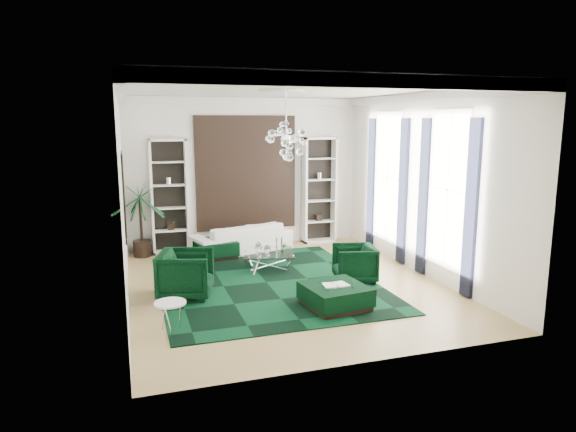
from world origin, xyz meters
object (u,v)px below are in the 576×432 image
object	(u,v)px
ottoman_side	(214,249)
palm	(140,208)
side_table	(171,317)
sofa	(241,238)
armchair_left	(186,274)
coffee_table	(269,260)
ottoman_front	(335,297)
armchair_right	(354,263)

from	to	relation	value
ottoman_side	palm	size ratio (longest dim) A/B	0.41
ottoman_side	palm	bearing A→B (deg)	158.05
ottoman_side	side_table	world-z (taller)	side_table
sofa	armchair_left	world-z (taller)	armchair_left
side_table	armchair_left	bearing A→B (deg)	75.15
coffee_table	side_table	world-z (taller)	side_table
armchair_left	palm	xyz separation A→B (m)	(-0.68, 3.25, 0.74)
armchair_left	coffee_table	xyz separation A→B (m)	(1.95, 1.33, -0.25)
coffee_table	palm	distance (m)	3.40
ottoman_front	palm	world-z (taller)	palm
armchair_right	side_table	xyz separation A→B (m)	(-3.77, -1.47, -0.14)
armchair_right	ottoman_side	distance (m)	3.60
armchair_left	coffee_table	distance (m)	2.37
ottoman_side	side_table	xyz separation A→B (m)	(-1.37, -4.15, 0.02)
sofa	armchair_right	size ratio (longest dim) A/B	2.98
sofa	armchair_right	world-z (taller)	armchair_right
coffee_table	ottoman_side	distance (m)	1.60
palm	ottoman_side	bearing A→B (deg)	-21.95
sofa	armchair_left	distance (m)	3.38
armchair_left	coffee_table	size ratio (longest dim) A/B	0.88
sofa	coffee_table	size ratio (longest dim) A/B	2.26
ottoman_front	side_table	size ratio (longest dim) A/B	2.09
armchair_right	coffee_table	world-z (taller)	armchair_right
palm	armchair_right	bearing A→B (deg)	-39.57
armchair_right	palm	distance (m)	5.30
armchair_left	armchair_right	distance (m)	3.36
side_table	palm	world-z (taller)	palm
armchair_left	coffee_table	bearing A→B (deg)	-39.55
armchair_right	ottoman_side	world-z (taller)	armchair_right
coffee_table	ottoman_front	bearing A→B (deg)	-80.20
sofa	palm	bearing A→B (deg)	-23.75
palm	ottoman_front	bearing A→B (deg)	-56.18
armchair_right	ottoman_front	world-z (taller)	armchair_right
side_table	ottoman_side	bearing A→B (deg)	71.72
armchair_left	ottoman_front	size ratio (longest dim) A/B	0.95
armchair_left	armchair_right	size ratio (longest dim) A/B	1.17
armchair_left	sofa	bearing A→B (deg)	-13.83
sofa	armchair_left	bearing A→B (deg)	44.20
armchair_left	armchair_right	xyz separation A→B (m)	(3.36, -0.08, -0.06)
coffee_table	side_table	distance (m)	3.73
armchair_right	ottoman_side	size ratio (longest dim) A/B	0.86
armchair_left	palm	distance (m)	3.40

